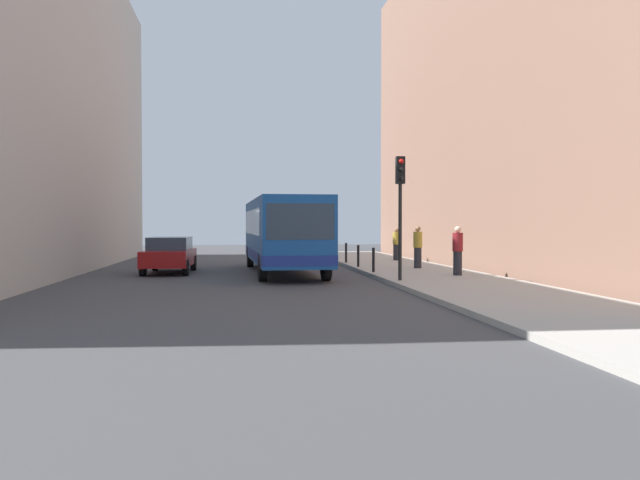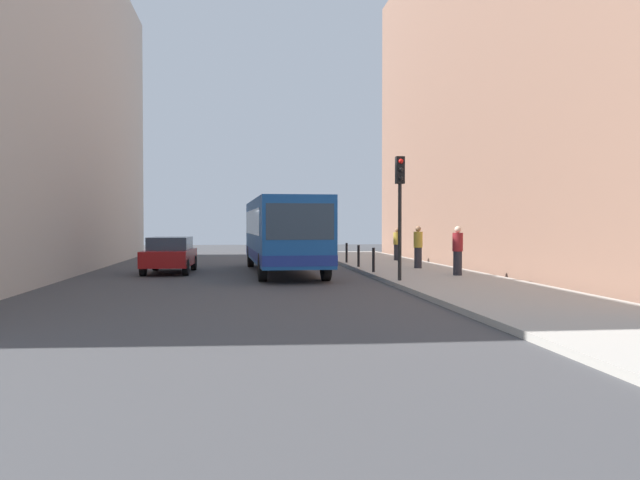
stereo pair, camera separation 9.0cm
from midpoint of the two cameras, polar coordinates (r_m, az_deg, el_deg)
The scene contains 12 objects.
ground_plane at distance 23.57m, azimuth -3.04°, elevation -3.49°, with size 80.00×80.00×0.00m, color #424244.
sidewalk at distance 24.56m, azimuth 9.65°, elevation -3.14°, with size 4.40×40.00×0.15m, color #ADA89E.
building_right at distance 31.10m, azimuth 18.58°, elevation 13.09°, with size 7.00×32.00×16.70m, color #936B56.
bus at distance 26.69m, azimuth -3.43°, elevation 0.79°, with size 2.92×11.10×3.00m.
car_beside_bus at distance 27.32m, azimuth -13.26°, elevation -1.21°, with size 1.97×4.46×1.48m.
traffic_light at distance 21.46m, azimuth 7.01°, elevation 4.05°, with size 0.28×0.33×4.10m.
bollard_near at distance 25.10m, azimuth 4.65°, elevation -1.77°, with size 0.11×0.11×0.95m, color black.
bollard_mid at distance 28.22m, azimuth 3.32°, elevation -1.41°, with size 0.11×0.11×0.95m, color black.
bollard_far at distance 31.35m, azimuth 2.24°, elevation -1.13°, with size 0.11×0.11×0.95m, color black.
pedestrian_near_signal at distance 23.97m, azimuth 11.99°, elevation -0.93°, with size 0.38×0.38×1.79m.
pedestrian_mid_sidewalk at distance 27.58m, azimuth 8.56°, elevation -0.62°, with size 0.38×0.38×1.79m.
pedestrian_far_sidewalk at distance 33.45m, azimuth 6.70°, elevation -0.38°, with size 0.38×0.38×1.66m.
Camera 1 is at (-1.79, -23.41, 2.01)m, focal length 36.14 mm.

